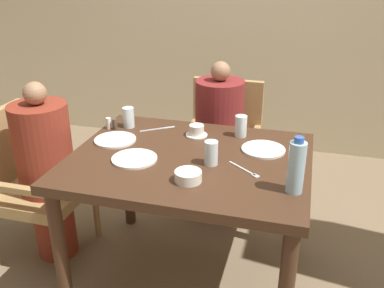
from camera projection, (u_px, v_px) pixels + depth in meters
The scene contains 19 objects.
ground_plane at pixel (190, 275), 2.49m from camera, with size 16.00×16.00×0.00m, color #7A664C.
dining_table at pixel (190, 174), 2.22m from camera, with size 1.21×0.96×0.77m.
chair_left_side at pixel (28, 179), 2.53m from camera, with size 0.51×0.51×0.90m.
diner_in_left_chair at pixel (47, 171), 2.47m from camera, with size 0.32×0.32×1.10m.
chair_far_side at pixel (223, 140), 3.06m from camera, with size 0.51×0.51×0.90m.
diner_in_far_chair at pixel (219, 139), 2.91m from camera, with size 0.32×0.32×1.10m.
plate_main_left at pixel (263, 149), 2.25m from camera, with size 0.23×0.23×0.01m.
plate_main_right at pixel (134, 159), 2.14m from camera, with size 0.23×0.23×0.01m.
plate_dessert_center at pixel (115, 140), 2.36m from camera, with size 0.23×0.23×0.01m.
teacup_with_saucer at pixel (197, 131), 2.42m from camera, with size 0.12×0.12×0.06m.
bowl_small at pixel (188, 176), 1.94m from camera, with size 0.12×0.12×0.05m.
water_bottle at pixel (296, 167), 1.81m from camera, with size 0.07×0.07×0.26m.
glass_tall_near at pixel (211, 153), 2.08m from camera, with size 0.07×0.07×0.12m.
glass_tall_mid at pixel (241, 126), 2.40m from camera, with size 0.07×0.07×0.12m.
glass_tall_far at pixel (129, 117), 2.53m from camera, with size 0.07×0.07×0.12m.
salt_shaker at pixel (109, 123), 2.52m from camera, with size 0.03×0.03×0.07m.
pepper_shaker at pixel (115, 124), 2.51m from camera, with size 0.03×0.03×0.06m.
fork_beside_plate at pixel (247, 171), 2.03m from camera, with size 0.17×0.14×0.00m.
knife_beside_plate at pixel (159, 129), 2.52m from camera, with size 0.18×0.13×0.00m.
Camera 1 is at (0.53, -1.89, 1.71)m, focal length 40.00 mm.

